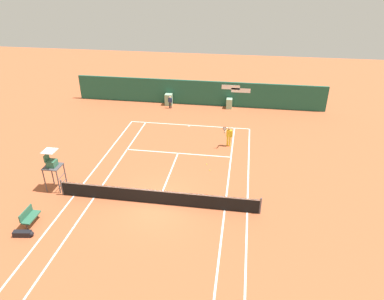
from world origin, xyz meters
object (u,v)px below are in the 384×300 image
Objects in this scene: ball_kid_centre_post at (170,101)px; tennis_ball_by_sideline at (207,164)px; umpire_chair at (52,165)px; tennis_ball_mid_court at (210,170)px; equipment_bag at (24,234)px; tennis_ball_near_service_line at (206,158)px; player_bench at (29,216)px; player_on_baseline at (229,135)px.

tennis_ball_by_sideline is at bearing 124.00° from ball_kid_centre_post.
tennis_ball_mid_court is at bearing 111.34° from umpire_chair.
tennis_ball_near_service_line is at bearing 49.51° from equipment_bag.
tennis_ball_mid_court is at bearing 123.75° from ball_kid_centre_post.
umpire_chair is 3.64m from player_bench.
player_on_baseline reaches higher than ball_kid_centre_post.
equipment_bag is 15.86× the size of tennis_ball_mid_court.
equipment_bag reaches higher than tennis_ball_near_service_line.
ball_kid_centre_post is (4.19, 14.93, -1.04)m from umpire_chair.
player_on_baseline reaches higher than tennis_ball_mid_court.
umpire_chair is 12.91m from player_on_baseline.
umpire_chair is 39.95× the size of tennis_ball_mid_court.
umpire_chair is 10.21m from tennis_ball_mid_court.
equipment_bag is (0.50, -4.43, -1.59)m from umpire_chair.
tennis_ball_by_sideline and tennis_ball_near_service_line have the same top height.
tennis_ball_by_sideline is (4.88, -10.49, -0.68)m from ball_kid_centre_post.
ball_kid_centre_post reaches higher than equipment_bag.
equipment_bag is at bearing 62.87° from player_on_baseline.
ball_kid_centre_post is at bearing -37.44° from player_on_baseline.
tennis_ball_near_service_line is (-1.50, -2.21, -0.92)m from player_on_baseline.
player_on_baseline is (10.14, 11.02, 0.44)m from player_bench.
ball_kid_centre_post is 12.43m from tennis_ball_mid_court.
tennis_ball_near_service_line is at bearing 125.32° from ball_kid_centre_post.
tennis_ball_near_service_line is (4.71, -9.53, -0.68)m from ball_kid_centre_post.
ball_kid_centre_post is 18.24× the size of tennis_ball_by_sideline.
ball_kid_centre_post is at bearing 116.29° from tennis_ball_near_service_line.
umpire_chair is at bearing -175.74° from player_bench.
player_bench is 1.11m from equipment_bag.
player_bench is 12.35m from tennis_ball_near_service_line.
player_bench is at bearing -142.21° from tennis_ball_mid_court.
tennis_ball_near_service_line is at bearing 105.44° from tennis_ball_mid_court.
tennis_ball_mid_court is (8.87, 8.09, -0.13)m from equipment_bag.
umpire_chair reaches higher than player_bench.
player_bench is at bearing -138.29° from tennis_ball_by_sideline.
umpire_chair is at bearing -148.74° from tennis_ball_near_service_line.
umpire_chair is 39.95× the size of tennis_ball_near_service_line.
tennis_ball_mid_court is at bearing -74.56° from tennis_ball_near_service_line.
player_on_baseline is 4.17m from tennis_ball_mid_court.
equipment_bag is 15.86× the size of tennis_ball_by_sideline.
tennis_ball_by_sideline is at bearing 111.35° from tennis_ball_mid_court.
player_on_baseline is 9.61m from ball_kid_centre_post.
player_bench is 11.55m from tennis_ball_mid_court.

